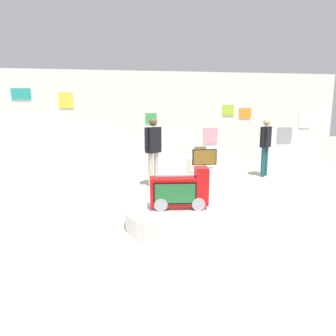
# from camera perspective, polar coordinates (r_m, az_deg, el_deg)

# --- Properties ---
(ground_plane) EXTENTS (30.00, 30.00, 0.00)m
(ground_plane) POSITION_cam_1_polar(r_m,az_deg,el_deg) (5.90, 4.91, -8.81)
(ground_plane) COLOR #A8A091
(back_wall_display) EXTENTS (11.52, 0.13, 3.10)m
(back_wall_display) POSITION_cam_1_polar(r_m,az_deg,el_deg) (9.78, -0.95, 8.32)
(back_wall_display) COLOR silver
(back_wall_display) RESTS_ON ground
(main_display_pedestal) EXTENTS (1.82, 1.82, 0.32)m
(main_display_pedestal) POSITION_cam_1_polar(r_m,az_deg,el_deg) (5.38, 1.99, -8.96)
(main_display_pedestal) COLOR white
(main_display_pedestal) RESTS_ON ground
(novelty_firetruck_tv) EXTENTS (1.00, 0.43, 0.70)m
(novelty_firetruck_tv) POSITION_cam_1_polar(r_m,az_deg,el_deg) (5.24, 2.22, -4.40)
(novelty_firetruck_tv) COLOR gray
(novelty_firetruck_tv) RESTS_ON main_display_pedestal
(display_pedestal_left_rear) EXTENTS (0.69, 0.69, 0.61)m
(display_pedestal_left_rear) POSITION_cam_1_polar(r_m,az_deg,el_deg) (7.33, 6.62, -2.44)
(display_pedestal_left_rear) COLOR white
(display_pedestal_left_rear) RESTS_ON ground
(tv_on_left_rear) EXTENTS (0.57, 0.19, 0.45)m
(tv_on_left_rear) POSITION_cam_1_polar(r_m,az_deg,el_deg) (7.22, 6.73, 1.85)
(tv_on_left_rear) COLOR black
(tv_on_left_rear) RESTS_ON display_pedestal_left_rear
(display_pedestal_center_rear) EXTENTS (0.77, 0.77, 0.61)m
(display_pedestal_center_rear) POSITION_cam_1_polar(r_m,az_deg,el_deg) (9.03, 5.84, 0.09)
(display_pedestal_center_rear) COLOR white
(display_pedestal_center_rear) RESTS_ON ground
(tv_on_center_rear) EXTENTS (0.38, 0.18, 0.32)m
(tv_on_center_rear) POSITION_cam_1_polar(r_m,az_deg,el_deg) (8.95, 5.91, 3.07)
(tv_on_center_rear) COLOR black
(tv_on_center_rear) RESTS_ON display_pedestal_center_rear
(shopper_browsing_near_truck) EXTENTS (0.43, 0.41, 1.70)m
(shopper_browsing_near_truck) POSITION_cam_1_polar(r_m,az_deg,el_deg) (9.56, 17.47, 4.43)
(shopper_browsing_near_truck) COLOR #194751
(shopper_browsing_near_truck) RESTS_ON ground
(shopper_browsing_rear) EXTENTS (0.46, 0.39, 1.75)m
(shopper_browsing_rear) POSITION_cam_1_polar(r_m,az_deg,el_deg) (7.93, -2.72, 3.94)
(shopper_browsing_rear) COLOR #B2ADA3
(shopper_browsing_rear) RESTS_ON ground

